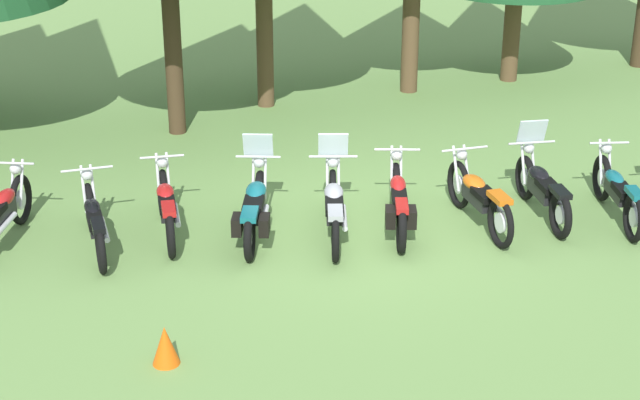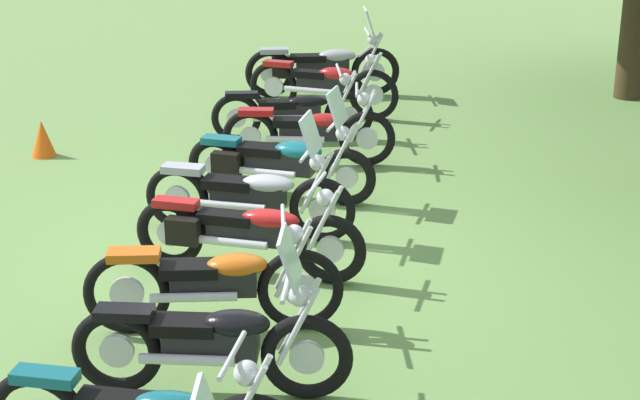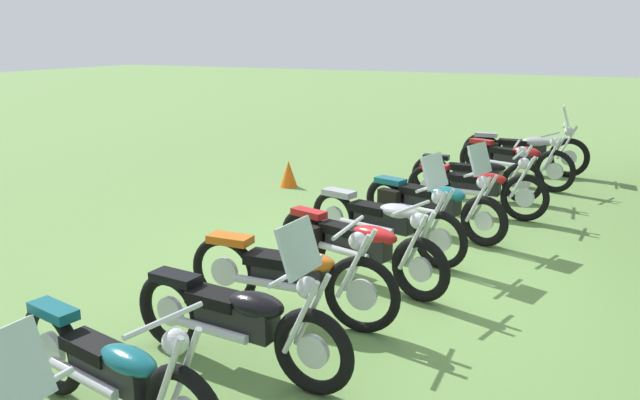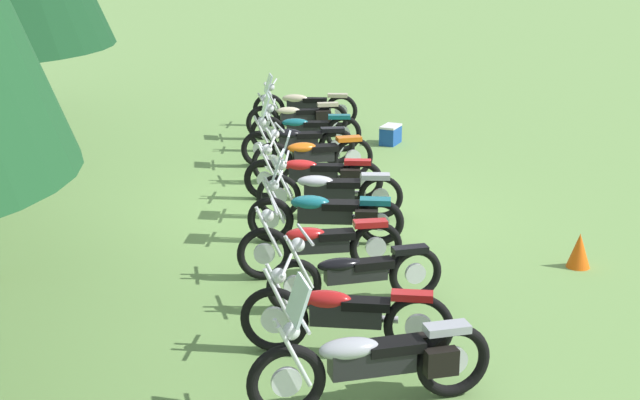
{
  "view_description": "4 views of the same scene",
  "coord_description": "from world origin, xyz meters",
  "px_view_note": "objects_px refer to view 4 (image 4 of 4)",
  "views": [
    {
      "loc": [
        -3.85,
        -13.13,
        6.38
      ],
      "look_at": [
        -0.66,
        -0.05,
        0.57
      ],
      "focal_mm": 57.37,
      "sensor_mm": 36.0,
      "label": 1
    },
    {
      "loc": [
        9.62,
        0.61,
        4.18
      ],
      "look_at": [
        0.18,
        0.66,
        0.64
      ],
      "focal_mm": 57.51,
      "sensor_mm": 36.0,
      "label": 2
    },
    {
      "loc": [
        6.73,
        2.52,
        2.7
      ],
      "look_at": [
        0.64,
        -0.45,
        0.93
      ],
      "focal_mm": 35.55,
      "sensor_mm": 36.0,
      "label": 3
    },
    {
      "loc": [
        -14.01,
        2.82,
        4.59
      ],
      "look_at": [
        -1.22,
        0.21,
        0.55
      ],
      "focal_mm": 52.23,
      "sensor_mm": 36.0,
      "label": 4
    }
  ],
  "objects_px": {
    "motorcycle_8": "(297,142)",
    "motorcycle_10": "(299,117)",
    "motorcycle_9": "(305,130)",
    "motorcycle_11": "(304,106)",
    "traffic_cone": "(579,250)",
    "motorcycle_6": "(316,175)",
    "motorcycle_5": "(327,189)",
    "motorcycle_2": "(354,273)",
    "picnic_cooler": "(391,135)",
    "motorcycle_3": "(319,244)",
    "motorcycle_1": "(344,315)",
    "motorcycle_7": "(312,155)",
    "motorcycle_0": "(374,361)",
    "motorcycle_4": "(327,213)"
  },
  "relations": [
    {
      "from": "motorcycle_8",
      "to": "motorcycle_10",
      "type": "height_order",
      "value": "motorcycle_10"
    },
    {
      "from": "motorcycle_9",
      "to": "motorcycle_11",
      "type": "xyz_separation_m",
      "value": [
        2.26,
        -0.41,
        0.01
      ]
    },
    {
      "from": "motorcycle_11",
      "to": "motorcycle_10",
      "type": "bearing_deg",
      "value": 89.03
    },
    {
      "from": "traffic_cone",
      "to": "motorcycle_8",
      "type": "bearing_deg",
      "value": 25.22
    },
    {
      "from": "motorcycle_6",
      "to": "traffic_cone",
      "type": "relative_size",
      "value": 4.73
    },
    {
      "from": "motorcycle_5",
      "to": "motorcycle_10",
      "type": "height_order",
      "value": "motorcycle_10"
    },
    {
      "from": "motorcycle_2",
      "to": "traffic_cone",
      "type": "height_order",
      "value": "motorcycle_2"
    },
    {
      "from": "motorcycle_8",
      "to": "picnic_cooler",
      "type": "relative_size",
      "value": 3.52
    },
    {
      "from": "motorcycle_3",
      "to": "motorcycle_1",
      "type": "bearing_deg",
      "value": 87.41
    },
    {
      "from": "motorcycle_1",
      "to": "motorcycle_10",
      "type": "bearing_deg",
      "value": -79.02
    },
    {
      "from": "motorcycle_1",
      "to": "motorcycle_7",
      "type": "xyz_separation_m",
      "value": [
        6.82,
        -0.98,
        -0.0
      ]
    },
    {
      "from": "motorcycle_1",
      "to": "motorcycle_3",
      "type": "height_order",
      "value": "motorcycle_1"
    },
    {
      "from": "motorcycle_0",
      "to": "motorcycle_9",
      "type": "height_order",
      "value": "motorcycle_0"
    },
    {
      "from": "motorcycle_2",
      "to": "motorcycle_6",
      "type": "height_order",
      "value": "motorcycle_6"
    },
    {
      "from": "motorcycle_11",
      "to": "motorcycle_0",
      "type": "bearing_deg",
      "value": 97.82
    },
    {
      "from": "motorcycle_1",
      "to": "motorcycle_2",
      "type": "bearing_deg",
      "value": -89.7
    },
    {
      "from": "motorcycle_7",
      "to": "motorcycle_2",
      "type": "bearing_deg",
      "value": 81.62
    },
    {
      "from": "motorcycle_7",
      "to": "motorcycle_6",
      "type": "bearing_deg",
      "value": 79.39
    },
    {
      "from": "motorcycle_4",
      "to": "motorcycle_9",
      "type": "height_order",
      "value": "motorcycle_4"
    },
    {
      "from": "motorcycle_6",
      "to": "motorcycle_8",
      "type": "bearing_deg",
      "value": -77.26
    },
    {
      "from": "motorcycle_6",
      "to": "picnic_cooler",
      "type": "relative_size",
      "value": 3.69
    },
    {
      "from": "motorcycle_9",
      "to": "motorcycle_4",
      "type": "bearing_deg",
      "value": 93.59
    },
    {
      "from": "motorcycle_11",
      "to": "motorcycle_5",
      "type": "bearing_deg",
      "value": 97.88
    },
    {
      "from": "picnic_cooler",
      "to": "traffic_cone",
      "type": "relative_size",
      "value": 1.28
    },
    {
      "from": "motorcycle_2",
      "to": "motorcycle_9",
      "type": "height_order",
      "value": "motorcycle_9"
    },
    {
      "from": "motorcycle_5",
      "to": "motorcycle_0",
      "type": "bearing_deg",
      "value": 95.5
    },
    {
      "from": "motorcycle_5",
      "to": "picnic_cooler",
      "type": "distance_m",
      "value": 5.09
    },
    {
      "from": "motorcycle_3",
      "to": "traffic_cone",
      "type": "xyz_separation_m",
      "value": [
        -0.39,
        -3.49,
        -0.2
      ]
    },
    {
      "from": "motorcycle_2",
      "to": "picnic_cooler",
      "type": "height_order",
      "value": "motorcycle_2"
    },
    {
      "from": "motorcycle_3",
      "to": "traffic_cone",
      "type": "bearing_deg",
      "value": 176.02
    },
    {
      "from": "motorcycle_2",
      "to": "motorcycle_5",
      "type": "distance_m",
      "value": 3.41
    },
    {
      "from": "motorcycle_8",
      "to": "motorcycle_10",
      "type": "bearing_deg",
      "value": -97.03
    },
    {
      "from": "motorcycle_1",
      "to": "picnic_cooler",
      "type": "height_order",
      "value": "motorcycle_1"
    },
    {
      "from": "motorcycle_9",
      "to": "motorcycle_11",
      "type": "height_order",
      "value": "same"
    },
    {
      "from": "motorcycle_2",
      "to": "motorcycle_6",
      "type": "distance_m",
      "value": 4.38
    },
    {
      "from": "motorcycle_5",
      "to": "motorcycle_4",
      "type": "bearing_deg",
      "value": 90.86
    },
    {
      "from": "motorcycle_7",
      "to": "motorcycle_11",
      "type": "bearing_deg",
      "value": -101.24
    },
    {
      "from": "motorcycle_7",
      "to": "motorcycle_8",
      "type": "height_order",
      "value": "motorcycle_8"
    },
    {
      "from": "motorcycle_0",
      "to": "motorcycle_8",
      "type": "xyz_separation_m",
      "value": [
        8.99,
        -0.86,
        -0.02
      ]
    },
    {
      "from": "motorcycle_3",
      "to": "motorcycle_4",
      "type": "height_order",
      "value": "motorcycle_4"
    },
    {
      "from": "motorcycle_4",
      "to": "motorcycle_8",
      "type": "xyz_separation_m",
      "value": [
        4.33,
        -0.33,
        0.01
      ]
    },
    {
      "from": "motorcycle_3",
      "to": "motorcycle_8",
      "type": "relative_size",
      "value": 1.02
    },
    {
      "from": "motorcycle_5",
      "to": "motorcycle_8",
      "type": "distance_m",
      "value": 3.21
    },
    {
      "from": "motorcycle_1",
      "to": "motorcycle_2",
      "type": "xyz_separation_m",
      "value": [
        1.28,
        -0.42,
        -0.05
      ]
    },
    {
      "from": "picnic_cooler",
      "to": "motorcycle_10",
      "type": "bearing_deg",
      "value": 63.05
    },
    {
      "from": "motorcycle_9",
      "to": "motorcycle_7",
      "type": "bearing_deg",
      "value": 93.8
    },
    {
      "from": "motorcycle_7",
      "to": "motorcycle_10",
      "type": "bearing_deg",
      "value": -98.64
    },
    {
      "from": "motorcycle_1",
      "to": "motorcycle_10",
      "type": "xyz_separation_m",
      "value": [
        10.1,
        -1.33,
        -0.01
      ]
    },
    {
      "from": "motorcycle_8",
      "to": "motorcycle_11",
      "type": "relative_size",
      "value": 0.94
    },
    {
      "from": "motorcycle_0",
      "to": "motorcycle_11",
      "type": "height_order",
      "value": "motorcycle_0"
    }
  ]
}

